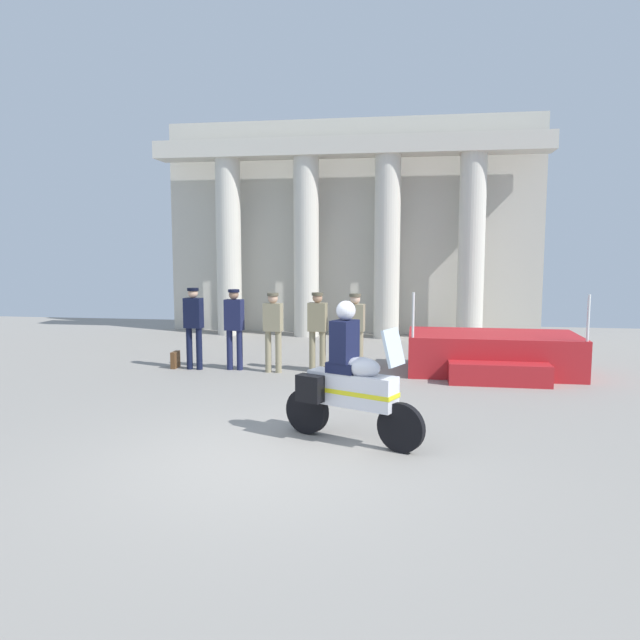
{
  "coord_description": "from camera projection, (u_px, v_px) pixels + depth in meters",
  "views": [
    {
      "loc": [
        1.85,
        -6.92,
        2.57
      ],
      "look_at": [
        0.23,
        3.13,
        1.38
      ],
      "focal_mm": 33.96,
      "sensor_mm": 36.0,
      "label": 1
    }
  ],
  "objects": [
    {
      "name": "colonnade_backdrop",
      "position": [
        348.0,
        223.0,
        18.03
      ],
      "size": [
        11.35,
        1.59,
        6.46
      ],
      "color": "beige",
      "rests_on": "ground_plane"
    },
    {
      "name": "officer_in_row_4",
      "position": [
        355.0,
        327.0,
        12.41
      ],
      "size": [
        0.4,
        0.26,
        1.67
      ],
      "rotation": [
        0.0,
        0.0,
        3.03
      ],
      "color": "gray",
      "rests_on": "ground_plane"
    },
    {
      "name": "briefcase_on_ground",
      "position": [
        175.0,
        360.0,
        13.17
      ],
      "size": [
        0.1,
        0.32,
        0.36
      ],
      "primitive_type": "cube",
      "color": "brown",
      "rests_on": "ground_plane"
    },
    {
      "name": "officer_in_row_2",
      "position": [
        273.0,
        326.0,
        12.6
      ],
      "size": [
        0.4,
        0.26,
        1.67
      ],
      "rotation": [
        0.0,
        0.0,
        3.03
      ],
      "color": "gray",
      "rests_on": "ground_plane"
    },
    {
      "name": "ground_plane",
      "position": [
        261.0,
        461.0,
        7.38
      ],
      "size": [
        28.0,
        28.0,
        0.0
      ],
      "primitive_type": "plane",
      "color": "gray"
    },
    {
      "name": "motorcycle_with_rider",
      "position": [
        347.0,
        383.0,
        8.06
      ],
      "size": [
        1.95,
        1.08,
        1.9
      ],
      "rotation": [
        0.0,
        0.0,
        -0.43
      ],
      "color": "black",
      "rests_on": "ground_plane"
    },
    {
      "name": "officer_in_row_0",
      "position": [
        194.0,
        322.0,
        12.91
      ],
      "size": [
        0.4,
        0.26,
        1.75
      ],
      "rotation": [
        0.0,
        0.0,
        3.03
      ],
      "color": "black",
      "rests_on": "ground_plane"
    },
    {
      "name": "reviewing_stand",
      "position": [
        493.0,
        354.0,
        12.56
      ],
      "size": [
        3.45,
        2.33,
        1.73
      ],
      "color": "#B21E23",
      "rests_on": "ground_plane"
    },
    {
      "name": "officer_in_row_3",
      "position": [
        317.0,
        325.0,
        12.64
      ],
      "size": [
        0.4,
        0.26,
        1.68
      ],
      "rotation": [
        0.0,
        0.0,
        3.03
      ],
      "color": "#847A5B",
      "rests_on": "ground_plane"
    },
    {
      "name": "officer_in_row_1",
      "position": [
        234.0,
        323.0,
        12.86
      ],
      "size": [
        0.4,
        0.26,
        1.73
      ],
      "rotation": [
        0.0,
        0.0,
        3.03
      ],
      "color": "#191E42",
      "rests_on": "ground_plane"
    }
  ]
}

